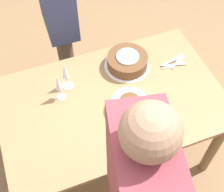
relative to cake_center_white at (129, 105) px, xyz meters
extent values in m
plane|color=#8E6B47|center=(0.08, -0.10, -0.82)|extent=(12.00, 12.00, 0.00)
cube|color=#9E754C|center=(0.08, -0.10, -0.06)|extent=(1.46, 0.92, 0.03)
cylinder|color=brown|center=(-0.58, -0.48, -0.44)|extent=(0.07, 0.07, 0.75)
cylinder|color=brown|center=(0.74, -0.48, -0.44)|extent=(0.07, 0.07, 0.75)
cylinder|color=brown|center=(-0.58, 0.29, -0.44)|extent=(0.07, 0.07, 0.75)
cylinder|color=white|center=(0.00, 0.00, -0.04)|extent=(0.27, 0.27, 0.01)
cylinder|color=white|center=(0.00, 0.00, 0.00)|extent=(0.23, 0.23, 0.07)
cylinder|color=brown|center=(0.00, 0.00, 0.04)|extent=(0.13, 0.13, 0.01)
cylinder|color=white|center=(-0.13, -0.34, -0.04)|extent=(0.32, 0.32, 0.01)
cylinder|color=brown|center=(-0.13, -0.34, 0.01)|extent=(0.28, 0.28, 0.08)
cylinder|color=white|center=(-0.13, -0.34, 0.05)|extent=(0.16, 0.16, 0.01)
cylinder|color=silver|center=(0.32, -0.31, -0.04)|extent=(0.07, 0.07, 0.00)
cylinder|color=silver|center=(0.32, -0.31, 0.01)|extent=(0.01, 0.01, 0.09)
cone|color=silver|center=(0.32, -0.31, 0.11)|extent=(0.05, 0.05, 0.12)
cylinder|color=silver|center=(0.38, -0.24, -0.04)|extent=(0.06, 0.06, 0.00)
cylinder|color=silver|center=(0.38, -0.24, 0.01)|extent=(0.01, 0.01, 0.09)
cone|color=silver|center=(0.38, -0.24, 0.11)|extent=(0.04, 0.04, 0.12)
cube|color=silver|center=(-0.47, -0.24, -0.04)|extent=(0.16, 0.08, 0.00)
cube|color=silver|center=(-0.43, -0.23, -0.04)|extent=(0.17, 0.01, 0.00)
cube|color=silver|center=(-0.45, -0.22, -0.03)|extent=(0.17, 0.06, 0.00)
cube|color=silver|center=(-0.48, -0.25, -0.03)|extent=(0.15, 0.11, 0.00)
cube|color=silver|center=(-0.43, -0.26, -0.03)|extent=(0.17, 0.03, 0.00)
cube|color=silver|center=(-0.45, -0.27, -0.02)|extent=(0.17, 0.05, 0.00)
cylinder|color=#4C4238|center=(0.21, -1.01, -0.43)|extent=(0.11, 0.11, 0.77)
cylinder|color=#4C4238|center=(0.21, -0.79, -0.43)|extent=(0.11, 0.11, 0.77)
cube|color=brown|center=(0.23, 0.62, 0.38)|extent=(0.30, 0.44, 0.70)
sphere|color=#997056|center=(0.23, 0.62, 0.82)|extent=(0.19, 0.19, 0.19)
camera|label=1|loc=(0.49, 1.00, 1.62)|focal=50.00mm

